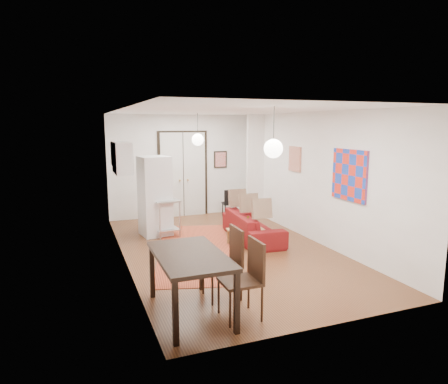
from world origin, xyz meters
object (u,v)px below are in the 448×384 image
object	(u,v)px
fridge	(155,196)
dining_table	(190,261)
coffee_table	(246,231)
black_side_chair	(228,200)
sofa	(253,226)
dining_chair_near	(219,256)
dining_chair_far	(237,271)
kitchen_counter	(162,211)

from	to	relation	value
fridge	dining_table	bearing A→B (deg)	-102.82
coffee_table	dining_table	distance (m)	3.44
fridge	black_side_chair	xyz separation A→B (m)	(2.34, 1.17, -0.47)
coffee_table	fridge	size ratio (longest dim) A/B	0.43
sofa	black_side_chair	distance (m)	2.38
dining_chair_near	dining_chair_far	xyz separation A→B (m)	(0.00, -0.70, 0.00)
dining_table	black_side_chair	xyz separation A→B (m)	(2.69, 5.40, -0.31)
black_side_chair	dining_chair_near	bearing A→B (deg)	74.13
fridge	dining_table	xyz separation A→B (m)	(-0.36, -4.23, -0.17)
dining_chair_far	black_side_chair	distance (m)	6.02
kitchen_counter	dining_table	distance (m)	4.35
coffee_table	kitchen_counter	bearing A→B (deg)	133.52
dining_chair_far	sofa	bearing A→B (deg)	151.77
sofa	black_side_chair	xyz separation A→B (m)	(0.32, 2.35, 0.16)
dining_table	black_side_chair	bearing A→B (deg)	63.49
dining_table	fridge	bearing A→B (deg)	85.18
coffee_table	dining_chair_near	distance (m)	2.70
sofa	dining_table	bearing A→B (deg)	146.58
black_side_chair	sofa	bearing A→B (deg)	89.31
fridge	dining_chair_near	bearing A→B (deg)	-94.30
kitchen_counter	fridge	size ratio (longest dim) A/B	0.64
sofa	dining_table	size ratio (longest dim) A/B	1.34
fridge	dining_chair_near	world-z (taller)	fridge
dining_table	black_side_chair	distance (m)	6.04
fridge	kitchen_counter	bearing A→B (deg)	18.40
coffee_table	dining_table	world-z (taller)	dining_table
dining_chair_near	dining_chair_far	world-z (taller)	same
dining_chair_far	dining_chair_near	bearing A→B (deg)	-179.92
kitchen_counter	black_side_chair	bearing A→B (deg)	18.78
coffee_table	dining_chair_near	size ratio (longest dim) A/B	0.76
sofa	dining_chair_near	world-z (taller)	dining_chair_near
sofa	dining_chair_far	size ratio (longest dim) A/B	1.96
dining_chair_near	dining_chair_far	distance (m)	0.70
dining_table	sofa	bearing A→B (deg)	52.14
black_side_chair	dining_table	bearing A→B (deg)	70.59
dining_table	dining_chair_near	distance (m)	0.77
kitchen_counter	black_side_chair	distance (m)	2.42
fridge	dining_table	size ratio (longest dim) A/B	1.19
dining_chair_near	dining_table	bearing A→B (deg)	-52.38
kitchen_counter	dining_chair_near	size ratio (longest dim) A/B	1.12
fridge	dining_chair_far	xyz separation A→B (m)	(0.24, -4.47, -0.31)
black_side_chair	dining_chair_far	bearing A→B (deg)	76.73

